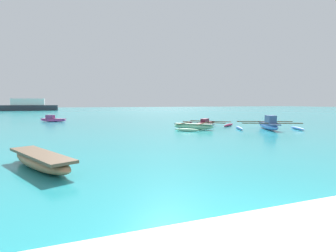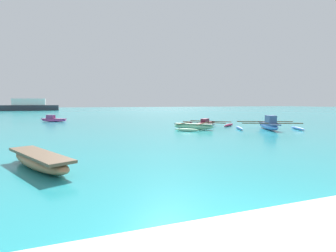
# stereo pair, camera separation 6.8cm
# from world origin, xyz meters

# --- Properties ---
(moored_boat_0) EXTENTS (2.19, 3.58, 0.45)m
(moored_boat_0) POSITION_xyz_m (-3.34, 5.86, 0.25)
(moored_boat_0) COLOR #9A744F
(moored_boat_0) RESTS_ON ground_plane
(moored_boat_1) EXTENTS (4.87, 3.79, 1.04)m
(moored_boat_1) POSITION_xyz_m (10.90, 12.54, 0.34)
(moored_boat_1) COLOR #588AE1
(moored_boat_1) RESTS_ON ground_plane
(moored_boat_2) EXTENTS (3.36, 3.43, 0.48)m
(moored_boat_2) POSITION_xyz_m (5.87, 14.53, 0.22)
(moored_boat_2) COLOR #A6EABB
(moored_boat_2) RESTS_ON ground_plane
(moored_boat_3) EXTENTS (4.44, 4.64, 0.60)m
(moored_boat_3) POSITION_xyz_m (8.46, 17.25, 0.19)
(moored_boat_3) COLOR #A7284C
(moored_boat_3) RESTS_ON ground_plane
(moored_boat_4) EXTENTS (2.68, 1.95, 0.69)m
(moored_boat_4) POSITION_xyz_m (-4.08, 26.56, 0.25)
(moored_boat_4) COLOR #EA58BD
(moored_boat_4) RESTS_ON ground_plane
(distant_ferry) EXTENTS (13.67, 3.01, 3.01)m
(distant_ferry) POSITION_xyz_m (-12.07, 72.18, 1.22)
(distant_ferry) COLOR #2D333D
(distant_ferry) RESTS_ON ground_plane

